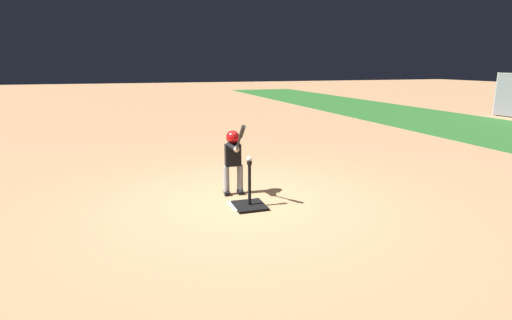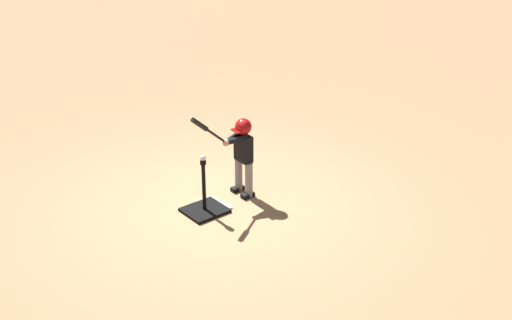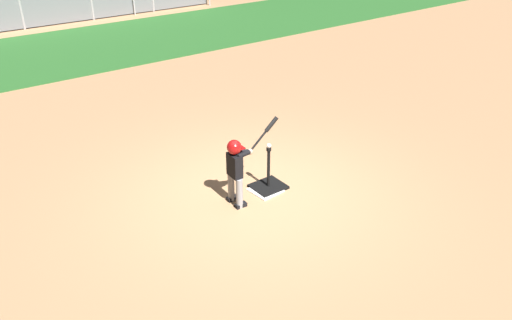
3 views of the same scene
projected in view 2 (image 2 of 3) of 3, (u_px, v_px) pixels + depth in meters
ground_plane at (220, 205)px, 9.16m from camera, size 90.00×90.00×0.00m
home_plate at (209, 207)px, 9.09m from camera, size 0.47×0.47×0.02m
batting_tee at (205, 206)px, 8.98m from camera, size 0.51×0.46×0.72m
batter_child at (241, 147)px, 9.14m from camera, size 0.88×0.34×1.26m
baseball at (203, 158)px, 8.69m from camera, size 0.07×0.07×0.07m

